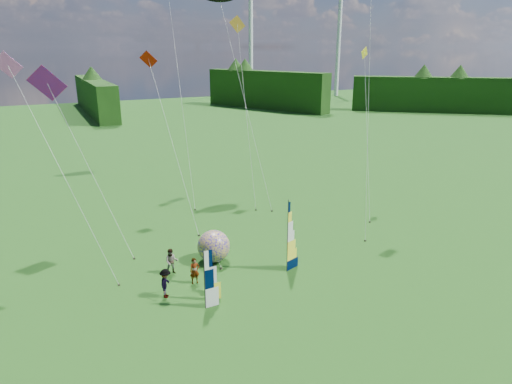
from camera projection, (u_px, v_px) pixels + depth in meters
name	position (u px, v px, depth m)	size (l,w,h in m)	color
ground	(301.00, 297.00, 26.78)	(220.00, 220.00, 0.00)	#255011
treeline_ring	(303.00, 235.00, 25.57)	(210.00, 210.00, 8.00)	#1F4713
turbine_left	(338.00, 43.00, 132.79)	(8.00, 1.20, 30.00)	silver
turbine_right	(251.00, 43.00, 128.37)	(8.00, 1.20, 30.00)	silver
feather_banner_main	(288.00, 238.00, 29.16)	(1.30, 0.10, 4.79)	#000D2F
side_banner_left	(209.00, 276.00, 25.94)	(0.90, 0.10, 3.21)	yellow
side_banner_far	(205.00, 280.00, 25.13)	(1.03, 0.10, 3.51)	white
bol_inflatable	(214.00, 246.00, 30.99)	(2.22, 2.22, 2.22)	#100098
spectator_a	(195.00, 271.00, 28.16)	(0.61, 0.40, 1.68)	#66594C
spectator_b	(171.00, 261.00, 29.36)	(0.84, 0.41, 1.72)	#66594C
spectator_c	(166.00, 283.00, 26.57)	(1.16, 0.43, 1.79)	#66594C
spectator_d	(210.00, 256.00, 30.40)	(0.88, 0.36, 1.49)	#66594C
camp_chair	(210.00, 287.00, 27.02)	(0.55, 0.55, 0.96)	#030573
kite_whale	(244.00, 88.00, 42.56)	(3.72, 15.16, 20.67)	black
kite_rainbow_delta	(88.00, 155.00, 31.68)	(8.15, 11.22, 13.75)	red
kite_parafoil	(369.00, 100.00, 34.92)	(7.10, 9.41, 20.31)	#C30400
small_kite_red	(172.00, 136.00, 36.96)	(3.40, 11.42, 14.28)	red
small_kite_orange	(246.00, 107.00, 42.08)	(4.50, 10.43, 17.47)	orange
small_kite_yellow	(367.00, 129.00, 39.70)	(5.57, 8.70, 14.47)	yellow
small_kite_pink	(62.00, 165.00, 27.68)	(7.12, 8.95, 14.37)	#ED5ABE
small_kite_green	(180.00, 87.00, 43.41)	(4.08, 13.89, 20.72)	#46C668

